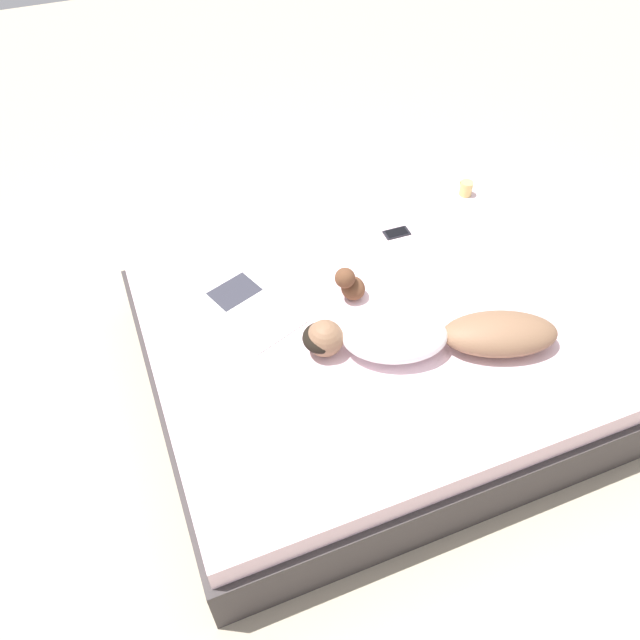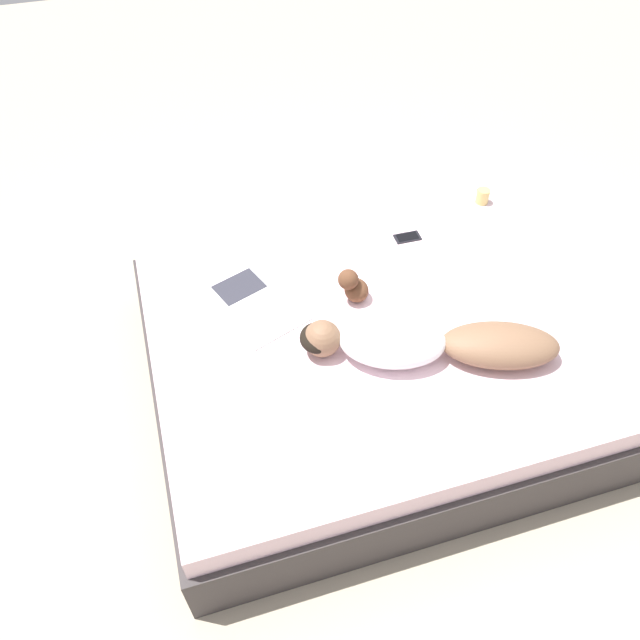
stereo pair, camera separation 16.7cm
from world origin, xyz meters
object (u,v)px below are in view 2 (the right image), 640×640
Objects in this scene: person at (424,342)px; cell_phone at (407,237)px; open_magazine at (253,302)px; coffee_mug at (483,196)px.

person is 8.14× the size of cell_phone.
person is 0.84m from cell_phone.
coffee_mug is at bearing -94.97° from open_magazine.
cell_phone is at bearing 108.17° from coffee_mug.
person reaches higher than cell_phone.
open_magazine is 0.96m from cell_phone.
cell_phone is (0.24, -0.93, 0.00)m from open_magazine.
coffee_mug reaches higher than cell_phone.
coffee_mug is at bearing -70.68° from cell_phone.
person is 11.16× the size of coffee_mug.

